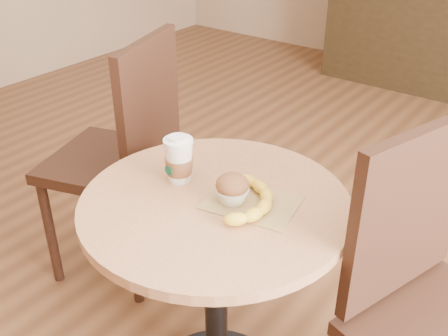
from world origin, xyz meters
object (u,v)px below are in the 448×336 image
object	(u,v)px
coffee_cup	(179,161)
banana	(246,200)
cafe_table	(216,259)
chair_left	(123,152)
muffin	(232,189)
chair_right	(436,310)

from	to	relation	value
coffee_cup	banana	bearing A→B (deg)	6.03
banana	coffee_cup	bearing A→B (deg)	159.23
cafe_table	banana	distance (m)	0.24
banana	chair_left	bearing A→B (deg)	140.33
coffee_cup	chair_left	bearing A→B (deg)	159.85
chair_left	banana	size ratio (longest dim) A/B	4.38
chair_left	muffin	distance (m)	0.79
cafe_table	chair_right	distance (m)	0.60
muffin	banana	bearing A→B (deg)	4.98
chair_right	muffin	distance (m)	0.60
cafe_table	chair_left	size ratio (longest dim) A/B	0.73
banana	chair_right	bearing A→B (deg)	-4.58
chair_right	muffin	world-z (taller)	chair_right
chair_left	muffin	xyz separation A→B (m)	(0.71, -0.26, 0.23)
chair_left	banana	world-z (taller)	chair_left
coffee_cup	banana	xyz separation A→B (m)	(0.23, 0.00, -0.04)
chair_left	chair_right	distance (m)	1.25
chair_right	muffin	size ratio (longest dim) A/B	11.16
muffin	coffee_cup	bearing A→B (deg)	179.31
muffin	banana	world-z (taller)	muffin
cafe_table	muffin	world-z (taller)	muffin
coffee_cup	muffin	distance (m)	0.19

